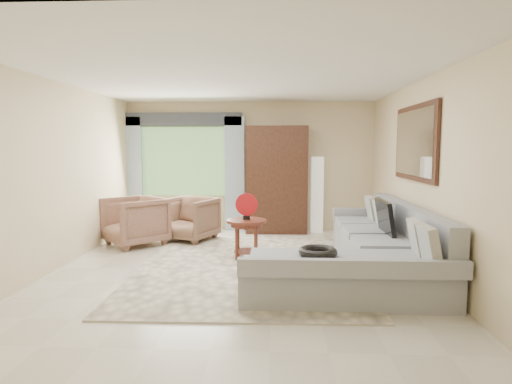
{
  "coord_description": "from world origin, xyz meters",
  "views": [
    {
      "loc": [
        0.53,
        -5.73,
        1.69
      ],
      "look_at": [
        0.25,
        0.35,
        1.05
      ],
      "focal_mm": 30.0,
      "sensor_mm": 36.0,
      "label": 1
    }
  ],
  "objects_px": {
    "armchair_left": "(135,221)",
    "potted_plant": "(135,219)",
    "coffee_table": "(247,238)",
    "armchair_right": "(189,219)",
    "floor_lamp": "(317,195)",
    "armoire": "(277,180)",
    "sectional_sofa": "(371,255)",
    "tv_screen": "(385,217)"
  },
  "relations": [
    {
      "from": "armchair_left",
      "to": "potted_plant",
      "type": "distance_m",
      "value": 1.16
    },
    {
      "from": "coffee_table",
      "to": "armchair_right",
      "type": "relative_size",
      "value": 0.7
    },
    {
      "from": "floor_lamp",
      "to": "armoire",
      "type": "bearing_deg",
      "value": -175.71
    },
    {
      "from": "coffee_table",
      "to": "armchair_right",
      "type": "bearing_deg",
      "value": 132.2
    },
    {
      "from": "sectional_sofa",
      "to": "tv_screen",
      "type": "bearing_deg",
      "value": 55.13
    },
    {
      "from": "potted_plant",
      "to": "armoire",
      "type": "distance_m",
      "value": 2.92
    },
    {
      "from": "potted_plant",
      "to": "armoire",
      "type": "relative_size",
      "value": 0.25
    },
    {
      "from": "armchair_left",
      "to": "sectional_sofa",
      "type": "bearing_deg",
      "value": 22.39
    },
    {
      "from": "tv_screen",
      "to": "armoire",
      "type": "bearing_deg",
      "value": 120.82
    },
    {
      "from": "coffee_table",
      "to": "armoire",
      "type": "height_order",
      "value": "armoire"
    },
    {
      "from": "armchair_left",
      "to": "tv_screen",
      "type": "bearing_deg",
      "value": 28.75
    },
    {
      "from": "armoire",
      "to": "floor_lamp",
      "type": "xyz_separation_m",
      "value": [
        0.8,
        0.06,
        -0.3
      ]
    },
    {
      "from": "armchair_right",
      "to": "potted_plant",
      "type": "xyz_separation_m",
      "value": [
        -1.22,
        0.68,
        -0.13
      ]
    },
    {
      "from": "armchair_left",
      "to": "armoire",
      "type": "height_order",
      "value": "armoire"
    },
    {
      "from": "sectional_sofa",
      "to": "armchair_left",
      "type": "height_order",
      "value": "sectional_sofa"
    },
    {
      "from": "armchair_left",
      "to": "armchair_right",
      "type": "xyz_separation_m",
      "value": [
        0.86,
        0.42,
        -0.03
      ]
    },
    {
      "from": "sectional_sofa",
      "to": "tv_screen",
      "type": "height_order",
      "value": "tv_screen"
    },
    {
      "from": "armchair_right",
      "to": "armoire",
      "type": "relative_size",
      "value": 0.41
    },
    {
      "from": "armchair_left",
      "to": "potted_plant",
      "type": "relative_size",
      "value": 1.73
    },
    {
      "from": "armchair_left",
      "to": "armoire",
      "type": "bearing_deg",
      "value": 73.77
    },
    {
      "from": "tv_screen",
      "to": "armchair_left",
      "type": "xyz_separation_m",
      "value": [
        -3.95,
        1.23,
        -0.3
      ]
    },
    {
      "from": "armchair_left",
      "to": "floor_lamp",
      "type": "relative_size",
      "value": 0.62
    },
    {
      "from": "tv_screen",
      "to": "coffee_table",
      "type": "height_order",
      "value": "tv_screen"
    },
    {
      "from": "potted_plant",
      "to": "armoire",
      "type": "height_order",
      "value": "armoire"
    },
    {
      "from": "tv_screen",
      "to": "potted_plant",
      "type": "bearing_deg",
      "value": 151.63
    },
    {
      "from": "potted_plant",
      "to": "tv_screen",
      "type": "bearing_deg",
      "value": -28.37
    },
    {
      "from": "tv_screen",
      "to": "armoire",
      "type": "height_order",
      "value": "armoire"
    },
    {
      "from": "armchair_right",
      "to": "potted_plant",
      "type": "relative_size",
      "value": 1.62
    },
    {
      "from": "tv_screen",
      "to": "armchair_right",
      "type": "distance_m",
      "value": 3.51
    },
    {
      "from": "armchair_left",
      "to": "coffee_table",
      "type": "bearing_deg",
      "value": 23.49
    },
    {
      "from": "tv_screen",
      "to": "armchair_right",
      "type": "height_order",
      "value": "tv_screen"
    },
    {
      "from": "tv_screen",
      "to": "potted_plant",
      "type": "xyz_separation_m",
      "value": [
        -4.3,
        2.32,
        -0.45
      ]
    },
    {
      "from": "potted_plant",
      "to": "coffee_table",
      "type": "bearing_deg",
      "value": -39.28
    },
    {
      "from": "armoire",
      "to": "floor_lamp",
      "type": "relative_size",
      "value": 1.4
    },
    {
      "from": "armchair_left",
      "to": "floor_lamp",
      "type": "bearing_deg",
      "value": 68.57
    },
    {
      "from": "sectional_sofa",
      "to": "armchair_right",
      "type": "height_order",
      "value": "sectional_sofa"
    },
    {
      "from": "armoire",
      "to": "floor_lamp",
      "type": "height_order",
      "value": "armoire"
    },
    {
      "from": "armchair_left",
      "to": "floor_lamp",
      "type": "height_order",
      "value": "floor_lamp"
    },
    {
      "from": "armchair_right",
      "to": "armchair_left",
      "type": "bearing_deg",
      "value": -130.89
    },
    {
      "from": "tv_screen",
      "to": "armchair_left",
      "type": "relative_size",
      "value": 0.8
    },
    {
      "from": "tv_screen",
      "to": "armchair_left",
      "type": "height_order",
      "value": "tv_screen"
    },
    {
      "from": "coffee_table",
      "to": "floor_lamp",
      "type": "height_order",
      "value": "floor_lamp"
    }
  ]
}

